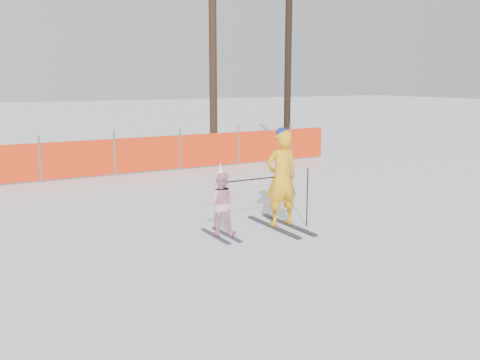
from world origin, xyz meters
The scene contains 6 objects.
ground centered at (0.00, 0.00, 0.00)m, with size 120.00×120.00×0.00m, color white.
adult centered at (0.96, 0.66, 0.92)m, with size 0.66×1.69×1.85m.
child centered at (-0.29, 0.67, 0.59)m, with size 0.68×1.03×1.30m.
ski_poles centered at (0.90, 0.55, 0.74)m, with size 1.58×0.23×1.10m.
safety_fence centered at (-1.57, 7.40, 0.56)m, with size 17.33×0.06×1.25m.
tree_trunks centered at (6.08, 10.67, 3.15)m, with size 3.13×1.08×6.32m.
Camera 1 is at (-4.42, -7.33, 2.71)m, focal length 40.00 mm.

